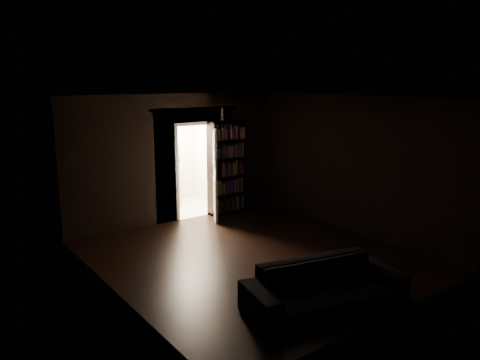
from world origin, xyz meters
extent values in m
plane|color=black|center=(0.00, 0.00, 0.00)|extent=(5.50, 5.50, 0.00)
cube|color=black|center=(-1.23, 2.80, 1.40)|extent=(2.55, 0.10, 2.80)
cube|color=black|center=(1.73, 2.80, 1.40)|extent=(1.55, 0.10, 2.80)
cube|color=black|center=(0.50, 2.80, 2.45)|extent=(0.90, 0.10, 0.70)
cube|color=black|center=(-2.50, 0.00, 1.40)|extent=(0.02, 5.50, 2.80)
cube|color=black|center=(2.50, 0.00, 1.40)|extent=(0.02, 5.50, 2.80)
cube|color=black|center=(0.00, -2.75, 1.40)|extent=(5.00, 0.02, 2.80)
cube|color=beige|center=(0.00, 0.00, 2.80)|extent=(5.00, 5.50, 0.02)
cube|color=white|center=(0.50, 2.74, 1.05)|extent=(1.04, 0.06, 2.17)
cube|color=beige|center=(0.50, 3.65, -0.05)|extent=(2.20, 1.80, 0.10)
cube|color=beige|center=(0.50, 4.50, 1.20)|extent=(2.20, 0.10, 2.40)
cube|color=beige|center=(-0.55, 3.65, 1.20)|extent=(0.10, 1.60, 2.40)
cube|color=beige|center=(1.55, 3.65, 1.20)|extent=(0.10, 1.60, 2.40)
cube|color=beige|center=(0.50, 3.65, 2.45)|extent=(2.20, 1.80, 0.10)
cube|color=#D2717A|center=(0.50, 4.44, 2.22)|extent=(2.00, 0.04, 0.26)
imported|color=black|center=(-0.39, -2.10, 0.43)|extent=(2.38, 1.42, 0.86)
cube|color=black|center=(1.25, 2.59, 1.10)|extent=(0.95, 0.55, 2.20)
cube|color=white|center=(0.30, 4.11, 0.82)|extent=(0.88, 0.84, 1.65)
cube|color=white|center=(0.76, 2.36, 1.02)|extent=(0.46, 0.77, 2.05)
cube|color=white|center=(1.10, 2.54, 2.34)|extent=(0.10, 0.10, 0.27)
cube|color=black|center=(0.26, 4.09, 1.78)|extent=(0.63, 0.10, 0.26)
camera|label=1|loc=(-4.83, -6.18, 3.09)|focal=35.00mm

